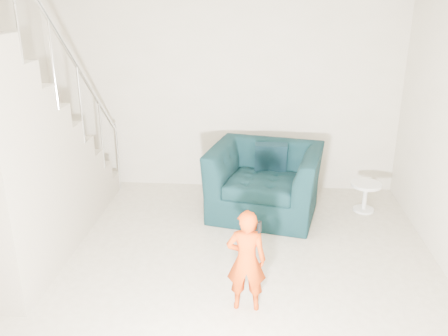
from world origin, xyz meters
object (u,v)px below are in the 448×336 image
at_px(side_table, 365,192).
at_px(staircase, 14,175).
at_px(toddler, 246,261).
at_px(armchair, 265,181).

relative_size(side_table, staircase, 0.11).
xyz_separation_m(toddler, side_table, (1.51, 2.20, -0.23)).
bearing_deg(armchair, staircase, -141.74).
relative_size(armchair, side_table, 3.49).
distance_m(armchair, toddler, 2.06).
xyz_separation_m(armchair, side_table, (1.33, 0.15, -0.18)).
height_order(armchair, staircase, staircase).
bearing_deg(staircase, toddler, -17.05).
distance_m(toddler, side_table, 2.67).
xyz_separation_m(armchair, staircase, (-2.63, -1.29, 0.50)).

